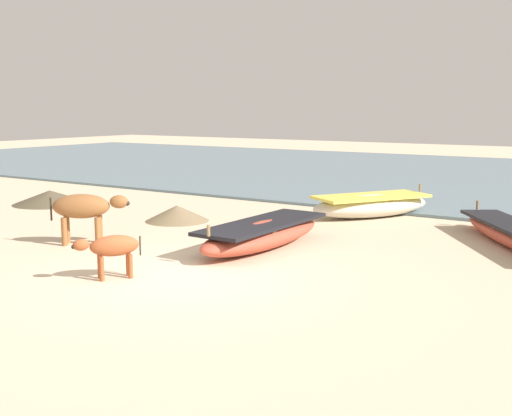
# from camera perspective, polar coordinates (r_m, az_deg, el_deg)

# --- Properties ---
(ground) EXTENTS (80.00, 80.00, 0.00)m
(ground) POSITION_cam_1_polar(r_m,az_deg,el_deg) (10.48, -6.66, -6.16)
(ground) COLOR beige
(sea_water) EXTENTS (60.00, 20.00, 0.08)m
(sea_water) POSITION_cam_1_polar(r_m,az_deg,el_deg) (26.40, 18.66, 2.72)
(sea_water) COLOR slate
(sea_water) RESTS_ON ground
(fishing_boat_1) EXTENTS (2.76, 3.44, 0.77)m
(fishing_boat_1) POSITION_cam_1_polar(r_m,az_deg,el_deg) (16.18, 10.41, 0.27)
(fishing_boat_1) COLOR beige
(fishing_boat_1) RESTS_ON ground
(fishing_boat_2) EXTENTS (1.15, 3.75, 0.73)m
(fishing_boat_2) POSITION_cam_1_polar(r_m,az_deg,el_deg) (12.40, 0.62, -2.34)
(fishing_boat_2) COLOR #B74733
(fishing_boat_2) RESTS_ON ground
(cow_adult_brown) EXTENTS (1.41, 1.18, 1.03)m
(cow_adult_brown) POSITION_cam_1_polar(r_m,az_deg,el_deg) (13.14, -15.34, -0.02)
(cow_adult_brown) COLOR brown
(cow_adult_brown) RESTS_ON ground
(calf_near_rust) EXTENTS (0.79, 1.00, 0.71)m
(calf_near_rust) POSITION_cam_1_polar(r_m,az_deg,el_deg) (10.41, -12.94, -3.52)
(calf_near_rust) COLOR #9E4C28
(calf_near_rust) RESTS_ON ground
(debris_pile_0) EXTENTS (2.15, 2.15, 0.38)m
(debris_pile_0) POSITION_cam_1_polar(r_m,az_deg,el_deg) (15.49, -7.18, -0.47)
(debris_pile_0) COLOR #7A6647
(debris_pile_0) RESTS_ON ground
(debris_pile_1) EXTENTS (2.95, 2.95, 0.40)m
(debris_pile_1) POSITION_cam_1_polar(r_m,az_deg,el_deg) (19.06, -18.19, 0.95)
(debris_pile_1) COLOR brown
(debris_pile_1) RESTS_ON ground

